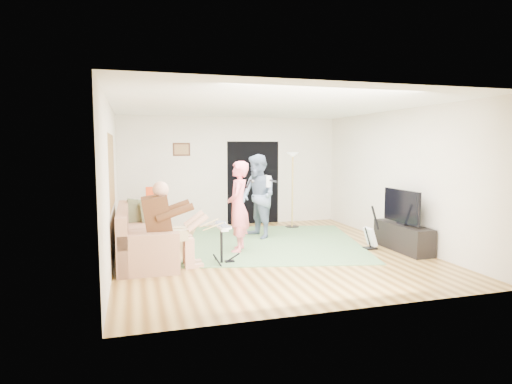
{
  "coord_description": "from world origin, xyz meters",
  "views": [
    {
      "loc": [
        -2.4,
        -7.47,
        1.95
      ],
      "look_at": [
        -0.15,
        0.3,
        1.1
      ],
      "focal_mm": 30.0,
      "sensor_mm": 36.0,
      "label": 1
    }
  ],
  "objects_px": {
    "sofa": "(141,242)",
    "drum_kit": "(222,246)",
    "torchiere_lamp": "(293,176)",
    "tv_cabinet": "(403,237)",
    "television": "(402,206)",
    "singer": "(238,207)",
    "dining_chair": "(158,220)",
    "guitarist": "(258,196)",
    "guitar_spare": "(371,237)"
  },
  "relations": [
    {
      "from": "sofa",
      "to": "tv_cabinet",
      "type": "bearing_deg",
      "value": -8.2
    },
    {
      "from": "torchiere_lamp",
      "to": "tv_cabinet",
      "type": "bearing_deg",
      "value": -66.63
    },
    {
      "from": "guitar_spare",
      "to": "tv_cabinet",
      "type": "height_order",
      "value": "guitar_spare"
    },
    {
      "from": "sofa",
      "to": "torchiere_lamp",
      "type": "height_order",
      "value": "torchiere_lamp"
    },
    {
      "from": "torchiere_lamp",
      "to": "tv_cabinet",
      "type": "height_order",
      "value": "torchiere_lamp"
    },
    {
      "from": "sofa",
      "to": "drum_kit",
      "type": "height_order",
      "value": "sofa"
    },
    {
      "from": "drum_kit",
      "to": "guitar_spare",
      "type": "bearing_deg",
      "value": 4.1
    },
    {
      "from": "torchiere_lamp",
      "to": "sofa",
      "type": "bearing_deg",
      "value": -150.27
    },
    {
      "from": "guitar_spare",
      "to": "torchiere_lamp",
      "type": "distance_m",
      "value": 2.78
    },
    {
      "from": "singer",
      "to": "guitar_spare",
      "type": "relative_size",
      "value": 2.02
    },
    {
      "from": "singer",
      "to": "television",
      "type": "bearing_deg",
      "value": 95.16
    },
    {
      "from": "torchiere_lamp",
      "to": "tv_cabinet",
      "type": "xyz_separation_m",
      "value": [
        1.19,
        -2.75,
        -1.01
      ]
    },
    {
      "from": "tv_cabinet",
      "to": "guitarist",
      "type": "bearing_deg",
      "value": 141.97
    },
    {
      "from": "torchiere_lamp",
      "to": "television",
      "type": "height_order",
      "value": "torchiere_lamp"
    },
    {
      "from": "sofa",
      "to": "guitar_spare",
      "type": "relative_size",
      "value": 2.7
    },
    {
      "from": "drum_kit",
      "to": "torchiere_lamp",
      "type": "bearing_deg",
      "value": 49.58
    },
    {
      "from": "drum_kit",
      "to": "television",
      "type": "height_order",
      "value": "television"
    },
    {
      "from": "sofa",
      "to": "tv_cabinet",
      "type": "height_order",
      "value": "sofa"
    },
    {
      "from": "guitar_spare",
      "to": "dining_chair",
      "type": "xyz_separation_m",
      "value": [
        -3.87,
        2.12,
        0.15
      ]
    },
    {
      "from": "guitarist",
      "to": "television",
      "type": "bearing_deg",
      "value": 36.79
    },
    {
      "from": "guitar_spare",
      "to": "tv_cabinet",
      "type": "relative_size",
      "value": 0.6
    },
    {
      "from": "drum_kit",
      "to": "torchiere_lamp",
      "type": "height_order",
      "value": "torchiere_lamp"
    },
    {
      "from": "sofa",
      "to": "singer",
      "type": "height_order",
      "value": "singer"
    },
    {
      "from": "torchiere_lamp",
      "to": "tv_cabinet",
      "type": "relative_size",
      "value": 1.31
    },
    {
      "from": "tv_cabinet",
      "to": "guitar_spare",
      "type": "bearing_deg",
      "value": 154.59
    },
    {
      "from": "sofa",
      "to": "dining_chair",
      "type": "relative_size",
      "value": 2.06
    },
    {
      "from": "television",
      "to": "tv_cabinet",
      "type": "bearing_deg",
      "value": 0.0
    },
    {
      "from": "guitarist",
      "to": "television",
      "type": "relative_size",
      "value": 1.73
    },
    {
      "from": "guitar_spare",
      "to": "sofa",
      "type": "bearing_deg",
      "value": 174.14
    },
    {
      "from": "sofa",
      "to": "drum_kit",
      "type": "relative_size",
      "value": 3.31
    },
    {
      "from": "singer",
      "to": "television",
      "type": "xyz_separation_m",
      "value": [
        2.97,
        -0.8,
        0.0
      ]
    },
    {
      "from": "drum_kit",
      "to": "torchiere_lamp",
      "type": "xyz_separation_m",
      "value": [
        2.31,
        2.71,
        0.96
      ]
    },
    {
      "from": "guitarist",
      "to": "tv_cabinet",
      "type": "distance_m",
      "value": 3.04
    },
    {
      "from": "torchiere_lamp",
      "to": "drum_kit",
      "type": "bearing_deg",
      "value": -130.42
    },
    {
      "from": "drum_kit",
      "to": "guitarist",
      "type": "relative_size",
      "value": 0.38
    },
    {
      "from": "singer",
      "to": "guitar_spare",
      "type": "bearing_deg",
      "value": 97.87
    },
    {
      "from": "drum_kit",
      "to": "tv_cabinet",
      "type": "xyz_separation_m",
      "value": [
        3.5,
        -0.04,
        -0.05
      ]
    },
    {
      "from": "sofa",
      "to": "tv_cabinet",
      "type": "distance_m",
      "value": 4.85
    },
    {
      "from": "dining_chair",
      "to": "guitarist",
      "type": "bearing_deg",
      "value": -17.32
    },
    {
      "from": "drum_kit",
      "to": "dining_chair",
      "type": "height_order",
      "value": "dining_chair"
    },
    {
      "from": "drum_kit",
      "to": "tv_cabinet",
      "type": "height_order",
      "value": "drum_kit"
    },
    {
      "from": "guitarist",
      "to": "singer",
      "type": "bearing_deg",
      "value": -48.1
    },
    {
      "from": "sofa",
      "to": "guitarist",
      "type": "distance_m",
      "value": 2.78
    },
    {
      "from": "singer",
      "to": "television",
      "type": "relative_size",
      "value": 1.62
    },
    {
      "from": "guitar_spare",
      "to": "dining_chair",
      "type": "relative_size",
      "value": 0.76
    },
    {
      "from": "guitar_spare",
      "to": "dining_chair",
      "type": "distance_m",
      "value": 4.42
    },
    {
      "from": "tv_cabinet",
      "to": "dining_chair",
      "type": "bearing_deg",
      "value": 151.67
    },
    {
      "from": "singer",
      "to": "sofa",
      "type": "bearing_deg",
      "value": -66.55
    },
    {
      "from": "television",
      "to": "dining_chair",
      "type": "bearing_deg",
      "value": 151.39
    },
    {
      "from": "sofa",
      "to": "drum_kit",
      "type": "distance_m",
      "value": 1.45
    }
  ]
}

